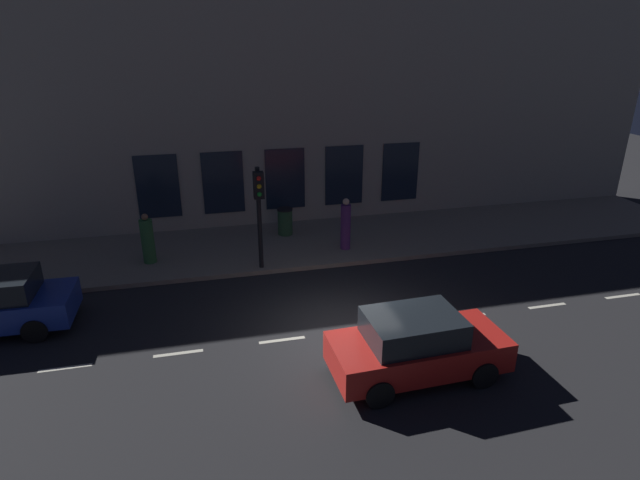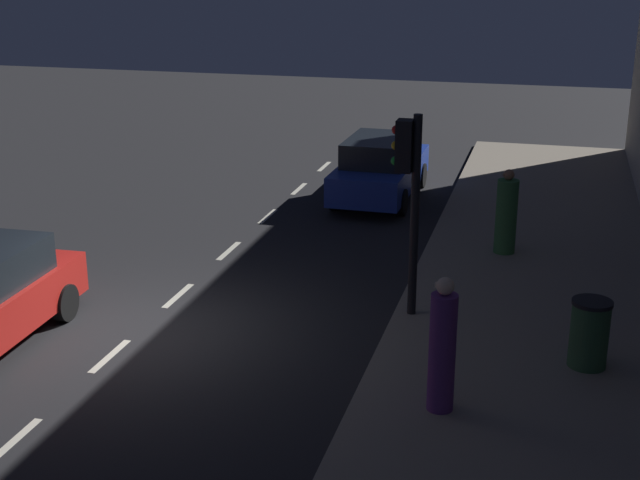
{
  "view_description": "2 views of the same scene",
  "coord_description": "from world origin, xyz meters",
  "px_view_note": "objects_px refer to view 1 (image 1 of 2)",
  "views": [
    {
      "loc": [
        -11.41,
        3.31,
        7.38
      ],
      "look_at": [
        2.48,
        0.0,
        1.68
      ],
      "focal_mm": 29.18,
      "sensor_mm": 36.0,
      "label": 1
    },
    {
      "loc": [
        6.39,
        -12.18,
        6.01
      ],
      "look_at": [
        2.73,
        1.42,
        1.36
      ],
      "focal_mm": 49.67,
      "sensor_mm": 36.0,
      "label": 2
    }
  ],
  "objects_px": {
    "pedestrian_1": "(148,240)",
    "trash_bin": "(285,221)",
    "traffic_light": "(259,202)",
    "parked_car_0": "(416,346)",
    "pedestrian_0": "(346,226)"
  },
  "relations": [
    {
      "from": "pedestrian_1",
      "to": "trash_bin",
      "type": "xyz_separation_m",
      "value": [
        1.53,
        -4.91,
        -0.27
      ]
    },
    {
      "from": "traffic_light",
      "to": "parked_car_0",
      "type": "bearing_deg",
      "value": -156.79
    },
    {
      "from": "traffic_light",
      "to": "trash_bin",
      "type": "distance_m",
      "value": 3.68
    },
    {
      "from": "trash_bin",
      "to": "pedestrian_1",
      "type": "bearing_deg",
      "value": 107.34
    },
    {
      "from": "trash_bin",
      "to": "parked_car_0",
      "type": "bearing_deg",
      "value": -171.3
    },
    {
      "from": "parked_car_0",
      "to": "pedestrian_1",
      "type": "relative_size",
      "value": 2.36
    },
    {
      "from": "pedestrian_1",
      "to": "trash_bin",
      "type": "bearing_deg",
      "value": 173.57
    },
    {
      "from": "pedestrian_0",
      "to": "pedestrian_1",
      "type": "bearing_deg",
      "value": 3.41
    },
    {
      "from": "parked_car_0",
      "to": "pedestrian_0",
      "type": "bearing_deg",
      "value": 174.55
    },
    {
      "from": "pedestrian_0",
      "to": "trash_bin",
      "type": "xyz_separation_m",
      "value": [
        1.92,
        1.85,
        -0.36
      ]
    },
    {
      "from": "traffic_light",
      "to": "pedestrian_1",
      "type": "xyz_separation_m",
      "value": [
        1.41,
        3.62,
        -1.52
      ]
    },
    {
      "from": "traffic_light",
      "to": "pedestrian_0",
      "type": "relative_size",
      "value": 1.8
    },
    {
      "from": "traffic_light",
      "to": "parked_car_0",
      "type": "relative_size",
      "value": 0.83
    },
    {
      "from": "traffic_light",
      "to": "pedestrian_0",
      "type": "bearing_deg",
      "value": -71.99
    },
    {
      "from": "parked_car_0",
      "to": "trash_bin",
      "type": "xyz_separation_m",
      "value": [
        9.26,
        1.42,
        -0.12
      ]
    }
  ]
}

